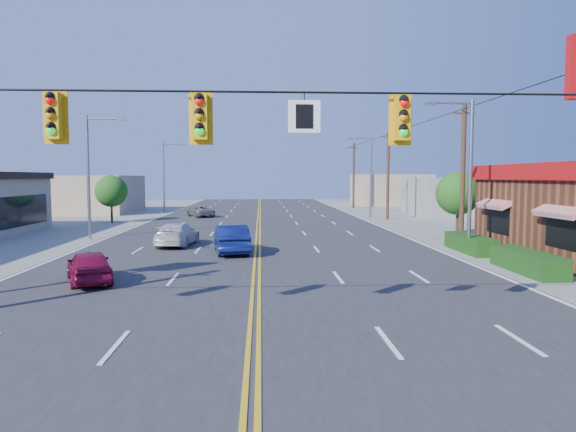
{
  "coord_description": "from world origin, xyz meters",
  "views": [
    {
      "loc": [
        0.19,
        -11.99,
        4.05
      ],
      "look_at": [
        1.47,
        12.19,
        2.2
      ],
      "focal_mm": 32.0,
      "sensor_mm": 36.0,
      "label": 1
    }
  ],
  "objects_px": {
    "signal_span": "(247,141)",
    "car_white": "(177,235)",
    "car_blue": "(231,240)",
    "car_silver": "(200,212)",
    "car_magenta": "(89,268)"
  },
  "relations": [
    {
      "from": "signal_span",
      "to": "car_white",
      "type": "distance_m",
      "value": 19.02
    },
    {
      "from": "car_white",
      "to": "car_blue",
      "type": "bearing_deg",
      "value": 143.01
    },
    {
      "from": "car_blue",
      "to": "car_silver",
      "type": "bearing_deg",
      "value": -88.26
    },
    {
      "from": "car_magenta",
      "to": "car_silver",
      "type": "relative_size",
      "value": 0.89
    },
    {
      "from": "signal_span",
      "to": "car_blue",
      "type": "distance_m",
      "value": 15.55
    },
    {
      "from": "signal_span",
      "to": "car_magenta",
      "type": "distance_m",
      "value": 10.68
    },
    {
      "from": "car_white",
      "to": "car_silver",
      "type": "bearing_deg",
      "value": -81.29
    },
    {
      "from": "car_magenta",
      "to": "car_blue",
      "type": "relative_size",
      "value": 0.81
    },
    {
      "from": "car_magenta",
      "to": "car_white",
      "type": "xyz_separation_m",
      "value": [
        1.62,
        10.39,
        0.03
      ]
    },
    {
      "from": "car_white",
      "to": "car_silver",
      "type": "height_order",
      "value": "car_white"
    },
    {
      "from": "signal_span",
      "to": "car_white",
      "type": "xyz_separation_m",
      "value": [
        -4.57,
        17.98,
        -4.23
      ]
    },
    {
      "from": "signal_span",
      "to": "car_silver",
      "type": "relative_size",
      "value": 5.91
    },
    {
      "from": "car_magenta",
      "to": "car_blue",
      "type": "height_order",
      "value": "car_blue"
    },
    {
      "from": "signal_span",
      "to": "car_blue",
      "type": "bearing_deg",
      "value": 94.84
    },
    {
      "from": "signal_span",
      "to": "car_magenta",
      "type": "height_order",
      "value": "signal_span"
    }
  ]
}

